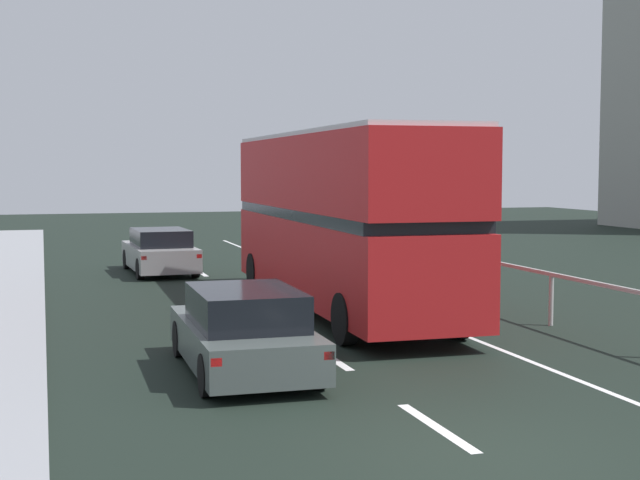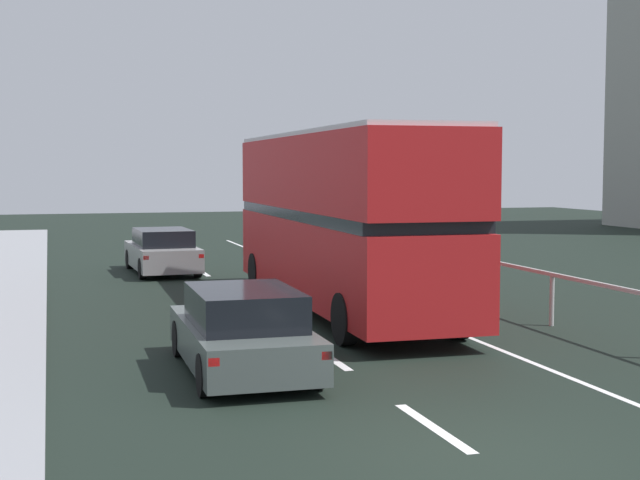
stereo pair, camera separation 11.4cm
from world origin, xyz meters
The scene contains 6 objects.
ground_plane centered at (0.00, 0.00, -0.05)m, with size 74.21×120.00×0.10m, color black.
lane_paint_markings centered at (1.92, 8.53, 0.00)m, with size 3.36×46.00×0.01m.
bridge_side_railing centered at (5.49, 9.00, 0.92)m, with size 0.10×42.00×1.14m.
double_decker_bus_red centered at (1.84, 10.53, 2.24)m, with size 2.75×11.37×4.17m.
hatchback_car_near centered at (-1.71, 4.77, 0.67)m, with size 1.92×4.42×1.40m.
sedan_car_ahead centered at (-1.26, 19.51, 0.68)m, with size 2.03×4.57×1.42m.
Camera 1 is at (-4.81, -9.67, 3.33)m, focal length 51.20 mm.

